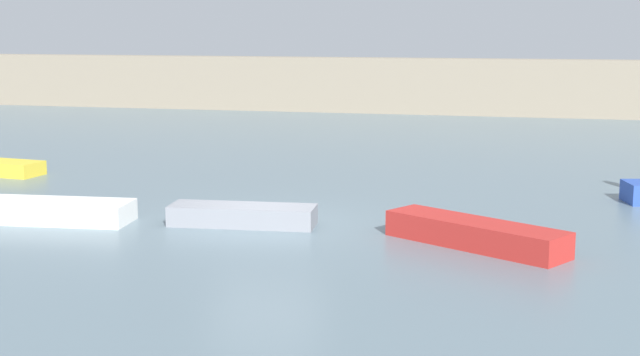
# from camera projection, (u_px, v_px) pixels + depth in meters

# --- Properties ---
(ground_plane) EXTENTS (120.00, 120.00, 0.00)m
(ground_plane) POSITION_uv_depth(u_px,v_px,m) (265.00, 225.00, 20.44)
(ground_plane) COLOR slate
(embankment_wall) EXTENTS (80.00, 1.20, 2.73)m
(embankment_wall) POSITION_uv_depth(u_px,v_px,m) (419.00, 86.00, 44.90)
(embankment_wall) COLOR gray
(embankment_wall) RESTS_ON ground_plane
(rowboat_white) EXTENTS (3.67, 1.51, 0.48)m
(rowboat_white) POSITION_uv_depth(u_px,v_px,m) (53.00, 211.00, 20.73)
(rowboat_white) COLOR white
(rowboat_white) RESTS_ON ground_plane
(rowboat_grey) EXTENTS (3.32, 1.24, 0.45)m
(rowboat_grey) POSITION_uv_depth(u_px,v_px,m) (243.00, 215.00, 20.36)
(rowboat_grey) COLOR gray
(rowboat_grey) RESTS_ON ground_plane
(rowboat_red) EXTENTS (3.87, 2.83, 0.53)m
(rowboat_red) POSITION_uv_depth(u_px,v_px,m) (475.00, 234.00, 18.41)
(rowboat_red) COLOR red
(rowboat_red) RESTS_ON ground_plane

